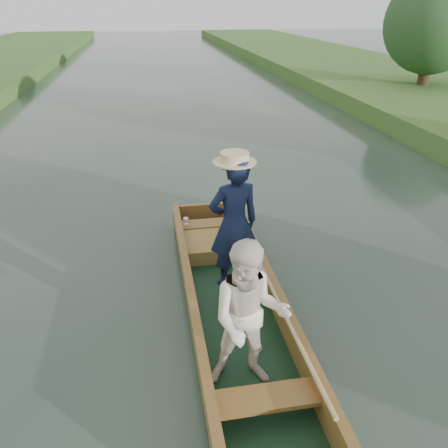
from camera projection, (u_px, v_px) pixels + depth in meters
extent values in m
plane|color=#283D30|center=(232.00, 313.00, 5.45)|extent=(120.00, 120.00, 0.00)
cylinder|color=#47331E|center=(425.00, 69.00, 16.72)|extent=(0.44, 0.44, 2.38)
sphere|color=#1F451B|center=(435.00, 23.00, 16.00)|extent=(3.61, 3.61, 3.61)
sphere|color=#1F451B|center=(442.00, 34.00, 16.54)|extent=(2.20, 2.20, 2.20)
cube|color=black|center=(232.00, 310.00, 5.44)|extent=(1.10, 5.00, 0.08)
cube|color=olive|center=(191.00, 302.00, 5.27)|extent=(0.08, 5.00, 0.32)
cube|color=olive|center=(273.00, 293.00, 5.42)|extent=(0.08, 5.00, 0.32)
cube|color=olive|center=(205.00, 212.00, 7.50)|extent=(1.10, 0.08, 0.32)
cube|color=olive|center=(190.00, 290.00, 5.19)|extent=(0.10, 5.00, 0.04)
cube|color=olive|center=(273.00, 281.00, 5.34)|extent=(0.10, 5.00, 0.04)
cube|color=olive|center=(210.00, 224.00, 6.98)|extent=(0.94, 0.30, 0.05)
cube|color=olive|center=(266.00, 398.00, 3.91)|extent=(0.94, 0.30, 0.05)
imported|color=#121A39|center=(234.00, 224.00, 5.48)|extent=(0.72, 0.53, 1.79)
cylinder|color=beige|center=(235.00, 159.00, 5.09)|extent=(0.52, 0.52, 0.12)
imported|color=#F5E4D0|center=(249.00, 317.00, 4.04)|extent=(0.85, 0.71, 1.57)
cube|color=#AC6B37|center=(211.00, 243.00, 6.66)|extent=(0.85, 0.90, 0.22)
sphere|color=tan|center=(230.00, 232.00, 6.51)|extent=(0.20, 0.20, 0.20)
sphere|color=tan|center=(230.00, 223.00, 6.44)|extent=(0.15, 0.15, 0.15)
sphere|color=tan|center=(227.00, 220.00, 6.40)|extent=(0.05, 0.05, 0.05)
sphere|color=tan|center=(234.00, 219.00, 6.42)|extent=(0.05, 0.05, 0.05)
sphere|color=tan|center=(231.00, 226.00, 6.39)|extent=(0.06, 0.06, 0.06)
sphere|color=tan|center=(224.00, 231.00, 6.47)|extent=(0.07, 0.07, 0.07)
sphere|color=tan|center=(236.00, 230.00, 6.50)|extent=(0.07, 0.07, 0.07)
sphere|color=tan|center=(227.00, 238.00, 6.52)|extent=(0.08, 0.08, 0.08)
sphere|color=tan|center=(234.00, 237.00, 6.53)|extent=(0.08, 0.08, 0.08)
cylinder|color=silver|center=(186.00, 224.00, 6.91)|extent=(0.07, 0.07, 0.01)
cylinder|color=silver|center=(186.00, 222.00, 6.89)|extent=(0.01, 0.01, 0.08)
ellipsoid|color=silver|center=(186.00, 219.00, 6.87)|extent=(0.09, 0.09, 0.05)
cylinder|color=tan|center=(266.00, 277.00, 5.35)|extent=(0.04, 4.29, 0.19)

